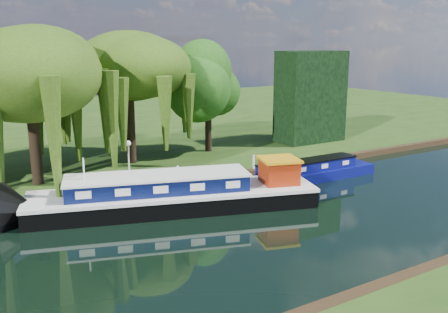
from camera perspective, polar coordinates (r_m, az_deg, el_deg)
ground at (r=24.37m, az=-2.74°, el=-9.47°), size 120.00×120.00×0.00m
far_bank at (r=55.56m, az=-19.99°, el=2.92°), size 120.00×52.00×0.45m
dutch_barge at (r=28.40m, az=-5.43°, el=-4.36°), size 16.50×8.38×3.41m
narrowboat at (r=34.33m, az=9.47°, el=-1.87°), size 10.85×2.09×1.58m
white_cruiser at (r=36.86m, az=10.88°, el=-1.79°), size 2.96×2.71×1.33m
willow_left at (r=32.83m, az=-21.41°, el=8.58°), size 7.81×7.81×9.36m
willow_right at (r=36.94m, az=-10.89°, el=8.99°), size 7.16×7.16×8.73m
tree_far_right at (r=40.31m, az=-1.84°, el=8.03°), size 4.71×4.71×7.70m
conifer_hedge at (r=45.27m, az=9.86°, el=6.76°), size 6.00×3.00×8.00m
lamppost at (r=33.01m, az=-10.87°, el=0.78°), size 0.36×0.36×2.56m
mooring_posts at (r=31.12m, az=-11.09°, el=-2.78°), size 19.16×0.16×1.00m
reeds_near at (r=23.19m, az=22.34°, el=-10.25°), size 33.70×1.50×1.10m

